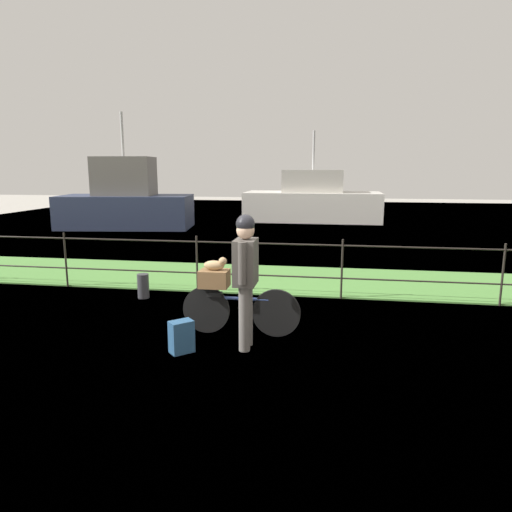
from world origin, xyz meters
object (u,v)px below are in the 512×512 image
(wooden_crate, at_px, (214,279))
(cyclist_person, at_px, (246,270))
(bicycle_main, at_px, (240,310))
(mooring_bollard, at_px, (143,286))
(moored_boat_near, at_px, (312,202))
(moored_boat_mid, at_px, (126,202))
(terrier_dog, at_px, (216,264))
(backpack_on_paving, at_px, (181,337))

(wooden_crate, distance_m, cyclist_person, 0.72)
(bicycle_main, xyz_separation_m, cyclist_person, (0.17, -0.45, 0.66))
(bicycle_main, bearing_deg, mooring_bollard, 143.45)
(moored_boat_near, distance_m, moored_boat_mid, 7.70)
(terrier_dog, distance_m, mooring_bollard, 2.37)
(cyclist_person, bearing_deg, wooden_crate, 138.91)
(bicycle_main, bearing_deg, cyclist_person, -69.34)
(bicycle_main, relative_size, moored_boat_mid, 0.32)
(cyclist_person, height_order, moored_boat_mid, moored_boat_mid)
(backpack_on_paving, bearing_deg, terrier_dog, 26.87)
(bicycle_main, height_order, moored_boat_mid, moored_boat_mid)
(bicycle_main, bearing_deg, moored_boat_mid, 121.63)
(moored_boat_mid, bearing_deg, cyclist_person, -58.78)
(moored_boat_mid, bearing_deg, moored_boat_near, 27.47)
(bicycle_main, xyz_separation_m, moored_boat_near, (0.37, 14.04, 0.48))
(wooden_crate, relative_size, mooring_bollard, 0.91)
(bicycle_main, bearing_deg, moored_boat_near, 88.50)
(terrier_dog, height_order, cyclist_person, cyclist_person)
(terrier_dog, bearing_deg, wooden_crate, -179.75)
(backpack_on_paving, xyz_separation_m, moored_boat_near, (0.95, 14.76, 0.62))
(moored_boat_mid, bearing_deg, backpack_on_paving, -62.34)
(bicycle_main, xyz_separation_m, mooring_bollard, (-2.01, 1.49, -0.13))
(wooden_crate, xyz_separation_m, backpack_on_paving, (-0.24, -0.73, -0.57))
(cyclist_person, relative_size, backpack_on_paving, 4.21)
(wooden_crate, height_order, moored_boat_mid, moored_boat_mid)
(backpack_on_paving, distance_m, moored_boat_near, 14.81)
(bicycle_main, distance_m, moored_boat_near, 14.05)
(wooden_crate, height_order, moored_boat_near, moored_boat_near)
(terrier_dog, height_order, mooring_bollard, terrier_dog)
(mooring_bollard, bearing_deg, moored_boat_near, 79.28)
(backpack_on_paving, relative_size, mooring_bollard, 0.94)
(moored_boat_mid, bearing_deg, bicycle_main, -58.37)
(wooden_crate, distance_m, moored_boat_mid, 12.14)
(wooden_crate, height_order, terrier_dog, terrier_dog)
(terrier_dog, distance_m, moored_boat_near, 14.05)
(wooden_crate, relative_size, moored_boat_near, 0.07)
(cyclist_person, height_order, backpack_on_paving, cyclist_person)
(mooring_bollard, bearing_deg, cyclist_person, -41.66)
(bicycle_main, relative_size, terrier_dog, 5.11)
(cyclist_person, distance_m, mooring_bollard, 3.02)
(wooden_crate, height_order, backpack_on_paving, wooden_crate)
(terrier_dog, bearing_deg, moored_boat_near, 87.20)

